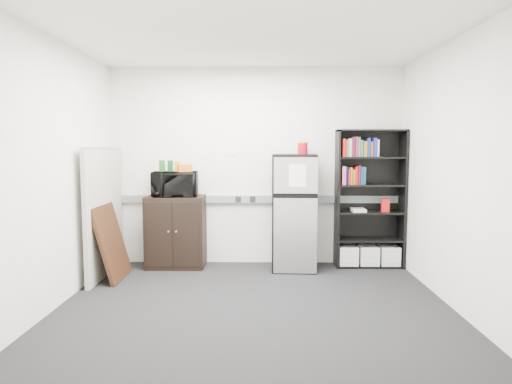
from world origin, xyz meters
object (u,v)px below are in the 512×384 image
at_px(bookshelf, 369,200).
at_px(cabinet, 176,232).
at_px(cubicle_partition, 104,212).
at_px(refrigerator, 294,212).
at_px(microwave, 175,184).

relative_size(bookshelf, cabinet, 1.92).
distance_m(cubicle_partition, refrigerator, 2.43).
bearing_deg(cubicle_partition, cabinet, 27.24).
bearing_deg(refrigerator, bookshelf, 9.98).
height_order(cabinet, microwave, microwave).
bearing_deg(cabinet, bookshelf, 1.41).
bearing_deg(refrigerator, cabinet, 179.08).
bearing_deg(cubicle_partition, microwave, 26.36).
distance_m(bookshelf, cabinet, 2.65).
xyz_separation_m(bookshelf, cabinet, (-2.61, -0.06, -0.43)).
distance_m(microwave, refrigerator, 1.63).
height_order(cubicle_partition, microwave, cubicle_partition).
height_order(cabinet, refrigerator, refrigerator).
bearing_deg(refrigerator, microwave, 179.66).
xyz_separation_m(cubicle_partition, microwave, (0.82, 0.40, 0.32)).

